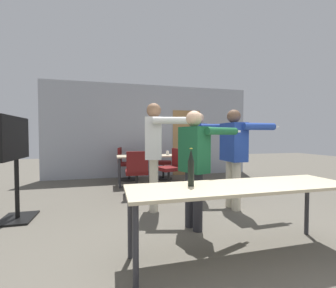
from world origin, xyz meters
name	(u,v)px	position (x,y,z in m)	size (l,w,h in m)	color
back_wall	(153,131)	(0.03, 5.36, 1.39)	(6.31, 0.12, 2.80)	#A3A8B2
conference_table_near	(241,191)	(0.03, 0.51, 0.68)	(2.33, 0.65, 0.74)	#C6B793
conference_table_far	(156,158)	(-0.13, 4.16, 0.67)	(1.96, 0.65, 0.74)	#C6B793
tv_screen	(16,158)	(-2.60, 2.24, 0.91)	(0.44, 0.95, 1.53)	black
person_center_tall	(155,146)	(-0.54, 2.17, 1.08)	(0.78, 0.80, 1.79)	beige
person_left_plaid	(199,147)	(0.49, 2.75, 1.02)	(0.76, 0.79, 1.71)	#28282D
person_right_polo	(234,150)	(0.78, 1.91, 1.01)	(0.79, 0.70, 1.69)	beige
person_near_casual	(195,158)	(-0.18, 1.29, 0.95)	(0.84, 0.56, 1.58)	#28282D
office_chair_mid_tucked	(137,174)	(-0.72, 3.21, 0.44)	(0.52, 0.56, 0.93)	black
office_chair_far_left	(171,170)	(0.12, 3.54, 0.45)	(0.63, 0.59, 0.94)	black
office_chair_near_pushed	(126,165)	(-0.83, 4.88, 0.42)	(0.59, 0.53, 0.91)	black
office_chair_side_rolled	(161,164)	(0.14, 4.79, 0.44)	(0.61, 0.56, 0.93)	black
beer_bottle	(191,168)	(-0.48, 0.59, 0.92)	(0.06, 0.06, 0.38)	black
drink_cup	(168,153)	(0.19, 4.18, 0.80)	(0.07, 0.07, 0.11)	silver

